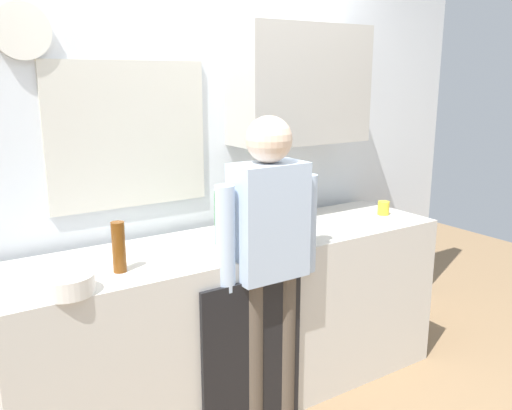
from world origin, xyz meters
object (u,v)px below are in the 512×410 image
bottle_olive_oil (290,220)px  person_at_sink (268,251)px  bottle_amber_beer (119,247)px  coffee_maker (255,222)px  mixing_bowl (67,284)px  cup_yellow_cup (383,208)px  bottle_clear_soda (223,218)px

bottle_olive_oil → person_at_sink: 0.26m
bottle_amber_beer → bottle_olive_oil: bottle_olive_oil is taller
bottle_amber_beer → bottle_olive_oil: bearing=-4.7°
coffee_maker → bottle_olive_oil: size_ratio=1.32×
mixing_bowl → person_at_sink: (0.94, -0.06, -0.02)m
cup_yellow_cup → person_at_sink: (-1.06, -0.26, -0.02)m
bottle_amber_beer → person_at_sink: 0.71m
coffee_maker → person_at_sink: size_ratio=0.21×
coffee_maker → bottle_olive_oil: 0.22m
coffee_maker → bottle_amber_beer: bearing=173.0°
cup_yellow_cup → bottle_amber_beer: bearing=-177.6°
bottle_olive_oil → mixing_bowl: size_ratio=1.14×
bottle_olive_oil → bottle_amber_beer: bearing=175.3°
bottle_clear_soda → cup_yellow_cup: size_ratio=3.29×
bottle_clear_soda → mixing_bowl: (-0.85, -0.22, -0.10)m
mixing_bowl → cup_yellow_cup: bearing=5.6°
bottle_olive_oil → bottle_clear_soda: size_ratio=0.89×
bottle_amber_beer → bottle_clear_soda: size_ratio=0.82×
person_at_sink → cup_yellow_cup: bearing=21.3°
mixing_bowl → coffee_maker: bearing=2.6°
coffee_maker → bottle_olive_oil: bearing=2.2°
coffee_maker → bottle_amber_beer: 0.67m
bottle_amber_beer → mixing_bowl: (-0.26, -0.12, -0.07)m
bottle_clear_soda → coffee_maker: bearing=-67.0°
bottle_clear_soda → mixing_bowl: bearing=-165.5°
bottle_olive_oil → bottle_clear_soda: bottle_clear_soda is taller
bottle_amber_beer → person_at_sink: bearing=-15.4°
coffee_maker → bottle_amber_beer: size_ratio=1.43×
mixing_bowl → person_at_sink: person_at_sink is taller
coffee_maker → mixing_bowl: 0.93m
bottle_olive_oil → coffee_maker: bearing=-177.8°
mixing_bowl → bottle_amber_beer: bearing=25.0°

